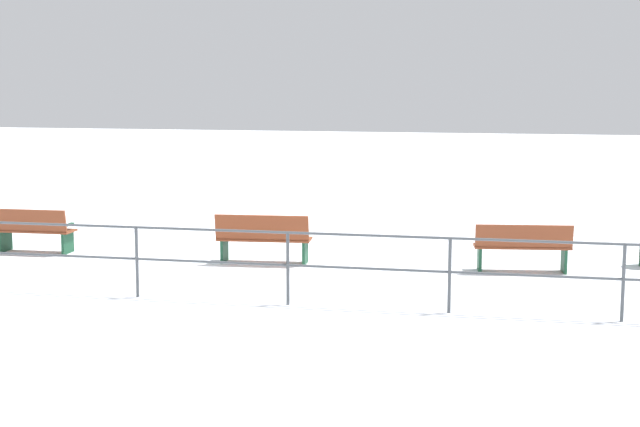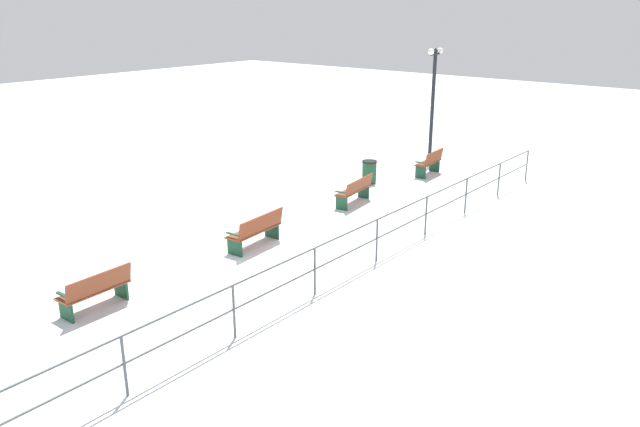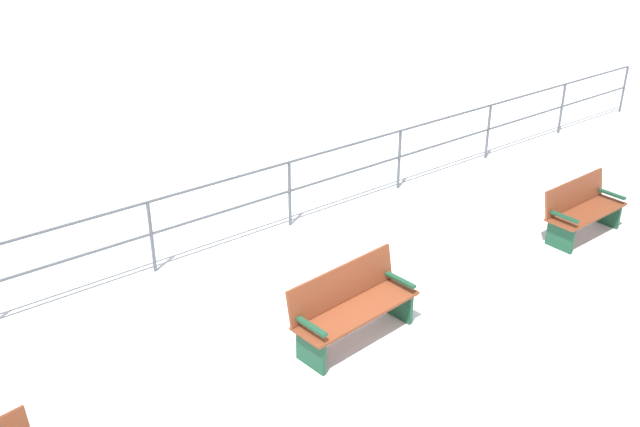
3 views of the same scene
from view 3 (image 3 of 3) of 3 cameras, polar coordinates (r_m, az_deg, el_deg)
ground_plane at (r=8.85m, az=3.22°, el=-10.24°), size 80.00×80.00×0.00m
bench_third at (r=8.68m, az=2.55°, el=-7.26°), size 0.71×1.73×0.91m
bench_fourth at (r=11.78m, az=20.10°, el=0.35°), size 0.59×1.50×0.87m
waterfront_railing at (r=10.66m, az=-7.63°, el=0.95°), size 0.05×21.40×1.10m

